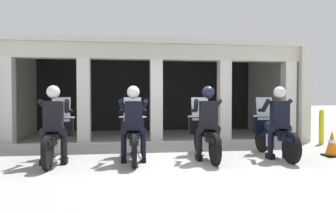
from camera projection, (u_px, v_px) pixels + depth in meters
name	position (u px, v px, depth m)	size (l,w,h in m)	color
ground_plane	(156.00, 140.00, 9.99)	(80.00, 80.00, 0.00)	#999993
station_building	(150.00, 82.00, 11.38)	(9.33, 4.51, 3.04)	black
kerb_strip	(158.00, 144.00, 8.74)	(8.83, 0.24, 0.12)	#B7B5AD
motorcycle_far_left	(57.00, 138.00, 6.60)	(0.62, 2.04, 1.35)	black
police_officer_far_left	(54.00, 118.00, 6.30)	(0.63, 0.61, 1.58)	black
motorcycle_center_left	(133.00, 136.00, 6.81)	(0.62, 2.04, 1.35)	black
police_officer_center_left	(133.00, 117.00, 6.52)	(0.63, 0.61, 1.58)	black
motorcycle_center_right	(205.00, 135.00, 7.02)	(0.62, 2.04, 1.35)	black
police_officer_center_right	(208.00, 116.00, 6.72)	(0.63, 0.61, 1.58)	black
motorcycle_far_right	(273.00, 134.00, 7.19)	(0.62, 2.04, 1.35)	black
police_officer_far_right	(279.00, 116.00, 6.89)	(0.63, 0.61, 1.58)	black
traffic_cone_flank	(332.00, 144.00, 7.18)	(0.34, 0.34, 0.59)	black
bollard_kerbside	(321.00, 127.00, 9.10)	(0.14, 0.14, 1.01)	yellow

